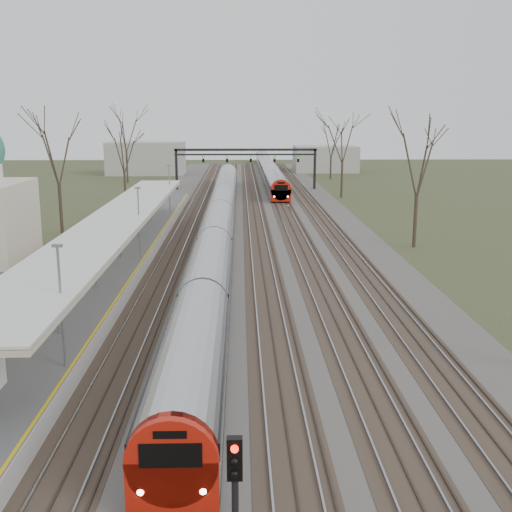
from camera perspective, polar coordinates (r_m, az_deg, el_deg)
The scene contains 9 objects.
track_bed at distance 66.39m, azimuth -0.66°, elevation 3.01°, with size 24.00×160.00×0.22m.
platform at distance 49.83m, azimuth -11.15°, elevation 0.11°, with size 3.50×69.00×1.00m, color #9E9B93.
canopy at distance 44.84m, azimuth -12.29°, elevation 3.15°, with size 4.10×50.00×3.11m.
signal_gantry at distance 95.67m, azimuth -0.90°, elevation 8.84°, with size 21.00×0.59×6.08m.
tree_west_far at distance 60.81m, azimuth -17.29°, elevation 9.14°, with size 5.50×5.50×11.33m.
tree_east_far at distance 54.60m, azimuth 14.24°, elevation 8.23°, with size 5.00×5.00×10.30m.
train_near at distance 61.31m, azimuth -3.19°, elevation 3.55°, with size 2.62×90.21×3.05m.
train_far at distance 117.55m, azimuth 1.08°, elevation 7.83°, with size 2.62×75.21×3.05m.
signal_post at distance 15.24m, azimuth -1.88°, elevation -20.24°, with size 0.35×0.45×4.10m.
Camera 1 is at (-0.60, -10.48, 10.96)m, focal length 45.00 mm.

